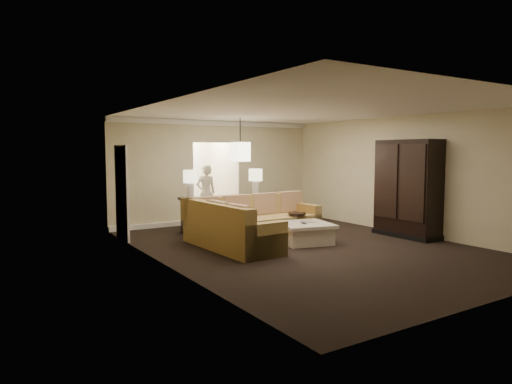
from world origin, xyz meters
TOP-DOWN VIEW (x-y plane):
  - ground at (0.00, 0.00)m, footprint 8.00×8.00m
  - wall_back at (0.00, 4.00)m, footprint 6.00×0.04m
  - wall_front at (0.00, -4.00)m, footprint 6.00×0.04m
  - wall_left at (-3.00, 0.00)m, footprint 0.04×8.00m
  - wall_right at (3.00, 0.00)m, footprint 0.04×8.00m
  - ceiling at (0.00, 0.00)m, footprint 6.00×8.00m
  - crown_molding at (0.00, 3.95)m, footprint 6.00×0.10m
  - baseboard at (0.00, 3.95)m, footprint 6.00×0.10m
  - side_door at (-2.97, 2.80)m, footprint 0.05×0.90m
  - foyer at (0.00, 5.34)m, footprint 1.44×2.02m
  - sectional_sofa at (-0.64, 1.17)m, footprint 3.26×2.61m
  - coffee_table at (0.23, 0.36)m, footprint 1.29×1.29m
  - console_table at (-0.49, 2.66)m, footprint 2.27×0.76m
  - armoire at (2.69, -0.30)m, footprint 0.66×1.55m
  - drink_table at (0.66, 1.20)m, footprint 0.42×0.42m
  - table_lamp_left at (-1.34, 2.76)m, footprint 0.34×0.34m
  - table_lamp_right at (0.36, 2.56)m, footprint 0.34×0.34m
  - pendant_light at (0.00, 2.70)m, footprint 0.38×0.38m
  - person at (-0.19, 4.30)m, footprint 0.66×0.46m

SIDE VIEW (x-z plane):
  - ground at x=0.00m, z-range 0.00..0.00m
  - baseboard at x=0.00m, z-range 0.00..0.12m
  - coffee_table at x=0.23m, z-range 0.00..0.45m
  - drink_table at x=0.66m, z-range 0.11..0.64m
  - sectional_sofa at x=-0.64m, z-range -0.10..0.87m
  - console_table at x=-0.49m, z-range 0.08..0.94m
  - person at x=-0.19m, z-range 0.00..1.77m
  - side_door at x=-2.97m, z-range 0.00..2.10m
  - armoire at x=2.69m, z-range -0.05..2.18m
  - table_lamp_left at x=-1.34m, z-range 0.97..1.63m
  - table_lamp_right at x=0.36m, z-range 0.97..1.63m
  - foyer at x=0.00m, z-range -0.10..2.70m
  - wall_back at x=0.00m, z-range 0.00..2.80m
  - wall_front at x=0.00m, z-range 0.00..2.80m
  - wall_left at x=-3.00m, z-range 0.00..2.80m
  - wall_right at x=3.00m, z-range 0.00..2.80m
  - pendant_light at x=0.00m, z-range 1.41..2.50m
  - crown_molding at x=0.00m, z-range 2.67..2.79m
  - ceiling at x=0.00m, z-range 2.79..2.81m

